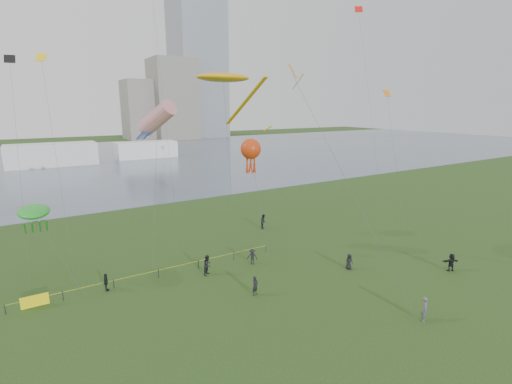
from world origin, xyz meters
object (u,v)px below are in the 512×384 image
kite_flyer (425,309)px  kite_octopus (251,149)px  fence (88,289)px  kite_stingray (224,78)px

kite_flyer → kite_octopus: kite_octopus is taller
fence → kite_octopus: size_ratio=2.01×
kite_flyer → kite_octopus: size_ratio=0.16×
kite_octopus → kite_stingray: bearing=-142.5°
kite_octopus → kite_flyer: bearing=-85.9°
kite_stingray → fence: bearing=178.4°
kite_stingray → kite_flyer: bearing=-78.9°
kite_stingray → kite_octopus: (5.45, 4.03, -7.66)m
kite_stingray → kite_octopus: size_ratio=1.57×
fence → kite_flyer: size_ratio=12.52×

